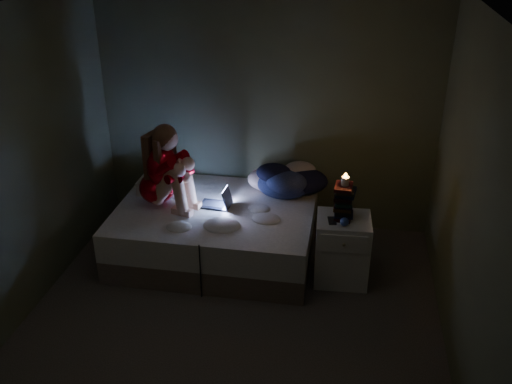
% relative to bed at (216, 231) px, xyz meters
% --- Properties ---
extents(floor, '(3.60, 3.80, 0.02)m').
position_rel_bed_xyz_m(floor, '(0.38, -1.10, -0.28)').
color(floor, '#342E2A').
rests_on(floor, ground).
extents(ceiling, '(3.60, 3.80, 0.02)m').
position_rel_bed_xyz_m(ceiling, '(0.38, -1.10, 2.34)').
color(ceiling, silver).
rests_on(ceiling, ground).
extents(wall_back, '(3.60, 0.02, 2.60)m').
position_rel_bed_xyz_m(wall_back, '(0.38, 0.81, 1.03)').
color(wall_back, '#566045').
rests_on(wall_back, ground).
extents(wall_front, '(3.60, 0.02, 2.60)m').
position_rel_bed_xyz_m(wall_front, '(0.38, -3.01, 1.03)').
color(wall_front, '#566045').
rests_on(wall_front, ground).
extents(wall_left, '(0.02, 3.80, 2.60)m').
position_rel_bed_xyz_m(wall_left, '(-1.43, -1.10, 1.03)').
color(wall_left, '#566045').
rests_on(wall_left, ground).
extents(wall_right, '(0.02, 3.80, 2.60)m').
position_rel_bed_xyz_m(wall_right, '(2.19, -1.10, 1.03)').
color(wall_right, '#566045').
rests_on(wall_right, ground).
extents(bed, '(1.96, 1.47, 0.54)m').
position_rel_bed_xyz_m(bed, '(0.00, 0.00, 0.00)').
color(bed, '#B5B3AF').
rests_on(bed, ground).
extents(pillow, '(0.50, 0.36, 0.14)m').
position_rel_bed_xyz_m(pillow, '(-0.62, 0.27, 0.34)').
color(pillow, silver).
rests_on(pillow, bed).
extents(woman, '(0.62, 0.49, 0.88)m').
position_rel_bed_xyz_m(woman, '(-0.58, -0.02, 0.71)').
color(woman, '#6E010B').
rests_on(woman, bed).
extents(laptop, '(0.32, 0.23, 0.21)m').
position_rel_bed_xyz_m(laptop, '(-0.01, 0.04, 0.38)').
color(laptop, black).
rests_on(laptop, bed).
extents(clothes_pile, '(0.61, 0.49, 0.36)m').
position_rel_bed_xyz_m(clothes_pile, '(0.64, 0.42, 0.45)').
color(clothes_pile, '#182142').
rests_on(clothes_pile, bed).
extents(nightstand, '(0.52, 0.47, 0.66)m').
position_rel_bed_xyz_m(nightstand, '(1.29, -0.24, 0.06)').
color(nightstand, silver).
rests_on(nightstand, ground).
extents(book_stack, '(0.19, 0.25, 0.34)m').
position_rel_bed_xyz_m(book_stack, '(1.27, -0.20, 0.56)').
color(book_stack, black).
rests_on(book_stack, nightstand).
extents(candle, '(0.07, 0.07, 0.08)m').
position_rel_bed_xyz_m(candle, '(1.27, -0.20, 0.77)').
color(candle, beige).
rests_on(candle, book_stack).
extents(phone, '(0.08, 0.15, 0.01)m').
position_rel_bed_xyz_m(phone, '(1.17, -0.30, 0.40)').
color(phone, black).
rests_on(phone, nightstand).
extents(blue_orb, '(0.08, 0.08, 0.08)m').
position_rel_bed_xyz_m(blue_orb, '(1.28, -0.37, 0.43)').
color(blue_orb, navy).
rests_on(blue_orb, nightstand).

